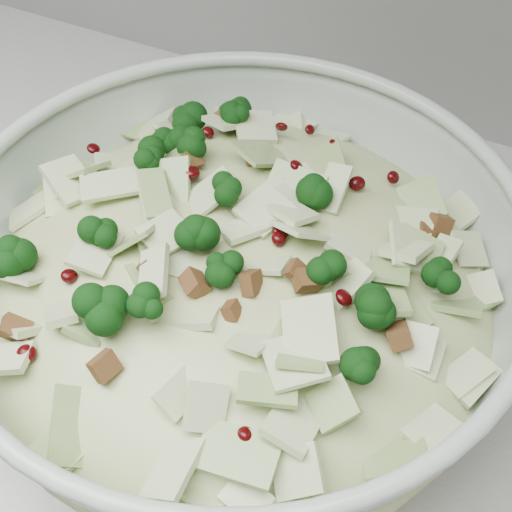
# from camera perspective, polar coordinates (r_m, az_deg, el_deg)

# --- Properties ---
(mixing_bowl) EXTENTS (0.42, 0.42, 0.16)m
(mixing_bowl) POSITION_cam_1_polar(r_m,az_deg,el_deg) (0.53, -1.42, -3.03)
(mixing_bowl) COLOR #A4B5A7
(mixing_bowl) RESTS_ON counter
(salad) EXTENTS (0.45, 0.45, 0.17)m
(salad) POSITION_cam_1_polar(r_m,az_deg,el_deg) (0.51, -1.48, -1.19)
(salad) COLOR #A9B47B
(salad) RESTS_ON mixing_bowl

